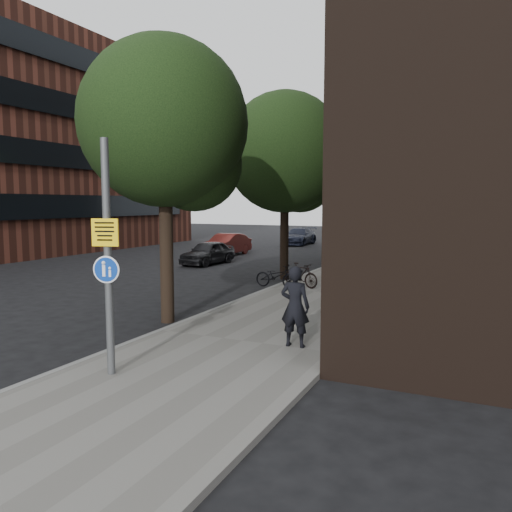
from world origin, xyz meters
The scene contains 15 objects.
ground centered at (0.00, 0.00, 0.00)m, with size 120.00×120.00×0.00m, color black.
sidewalk centered at (0.25, 10.00, 0.06)m, with size 4.50×60.00×0.12m, color slate.
curb_edge centered at (-2.00, 10.00, 0.07)m, with size 0.15×60.00×0.13m, color slate.
street_tree_near centered at (-2.53, 4.64, 5.11)m, with size 4.40×4.40×7.50m.
street_tree_mid centered at (-2.53, 13.14, 5.11)m, with size 5.00×5.00×7.80m.
street_tree_far centered at (-2.53, 22.14, 5.11)m, with size 5.00×5.00×7.80m.
signpost centered at (-0.94, 0.37, 2.26)m, with size 0.48×0.17×4.23m.
pedestrian centered at (1.48, 3.41, 1.00)m, with size 0.64×0.42×1.76m, color black.
parked_bike_facade_near centered at (1.15, 9.92, 0.57)m, with size 0.59×1.70×0.89m, color black.
parked_bike_facade_far centered at (2.00, 12.84, 0.65)m, with size 0.50×1.78×1.07m, color black.
parked_bike_curb_near centered at (-1.80, 10.20, 0.55)m, with size 0.57×1.64×0.86m, color black.
parked_bike_curb_far centered at (-0.99, 10.65, 0.57)m, with size 0.43×1.51×0.91m, color black.
parked_car_near centered at (-8.12, 16.01, 0.62)m, with size 1.46×3.63×1.24m, color black.
parked_car_mid centered at (-9.36, 20.35, 0.67)m, with size 1.41×4.05×1.33m, color maroon.
parked_car_far centered at (-8.04, 29.68, 0.65)m, with size 1.82×4.48×1.30m, color black.
Camera 1 is at (5.18, -6.51, 3.22)m, focal length 35.00 mm.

